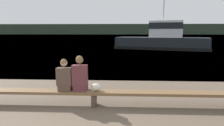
# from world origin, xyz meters

# --- Properties ---
(water_surface) EXTENTS (240.00, 240.00, 0.00)m
(water_surface) POSITION_xyz_m (0.00, 125.56, 0.00)
(water_surface) COLOR teal
(water_surface) RESTS_ON ground
(far_shoreline) EXTENTS (600.00, 12.00, 7.65)m
(far_shoreline) POSITION_xyz_m (0.00, 151.94, 3.83)
(far_shoreline) COLOR #2D3D2D
(far_shoreline) RESTS_ON ground
(bench_main) EXTENTS (8.41, 0.42, 0.45)m
(bench_main) POSITION_xyz_m (0.36, 2.51, 0.37)
(bench_main) COLOR brown
(bench_main) RESTS_ON ground
(person_left) EXTENTS (0.43, 0.40, 0.94)m
(person_left) POSITION_xyz_m (-0.49, 2.52, 0.84)
(person_left) COLOR #4C382D
(person_left) RESTS_ON bench_main
(person_right) EXTENTS (0.43, 0.41, 1.03)m
(person_right) POSITION_xyz_m (-0.03, 2.52, 0.90)
(person_right) COLOR #56282D
(person_right) RESTS_ON bench_main
(shopping_bag) EXTENTS (0.29, 0.21, 0.22)m
(shopping_bag) POSITION_xyz_m (0.43, 2.52, 0.56)
(shopping_bag) COLOR beige
(shopping_bag) RESTS_ON bench_main
(tugboat_red) EXTENTS (11.62, 6.82, 6.93)m
(tugboat_red) POSITION_xyz_m (6.14, 21.79, 1.08)
(tugboat_red) COLOR black
(tugboat_red) RESTS_ON water_surface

